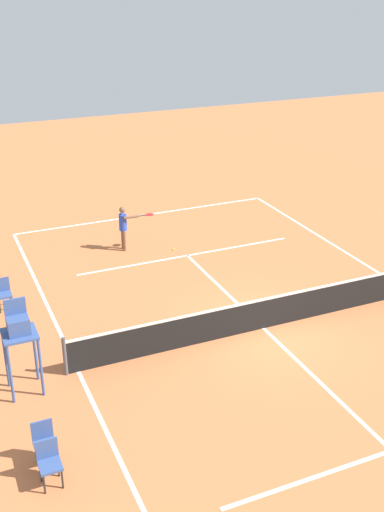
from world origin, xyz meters
TOP-DOWN VIEW (x-y plane):
  - ground_plane at (0.00, 0.00)m, footprint 60.00×60.00m
  - court_lines at (0.00, 0.00)m, footprint 10.81×20.10m
  - tennis_net at (0.00, 0.00)m, footprint 11.41×0.10m
  - player_serving at (1.85, -6.91)m, footprint 1.25×0.60m
  - tennis_ball at (0.26, -6.15)m, footprint 0.07×0.07m
  - umpire_chair at (6.70, 0.25)m, footprint 0.80×0.80m
  - courtside_chair_near at (6.79, 3.52)m, footprint 0.44×0.46m
  - courtside_chair_mid at (6.54, -4.14)m, footprint 0.44×0.46m
  - courtside_chair_far at (6.76, 2.92)m, footprint 0.44×0.46m

SIDE VIEW (x-z plane):
  - ground_plane at x=0.00m, z-range 0.00..0.00m
  - court_lines at x=0.00m, z-range 0.00..0.01m
  - tennis_ball at x=0.26m, z-range 0.00..0.07m
  - tennis_net at x=0.00m, z-range -0.04..1.03m
  - courtside_chair_near at x=6.79m, z-range 0.06..1.01m
  - courtside_chair_mid at x=6.54m, z-range 0.06..1.01m
  - courtside_chair_far at x=6.76m, z-range 0.06..1.01m
  - player_serving at x=1.85m, z-range 0.15..1.79m
  - umpire_chair at x=6.70m, z-range 0.40..2.81m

